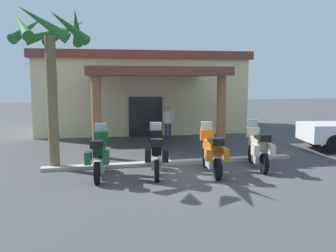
{
  "coord_description": "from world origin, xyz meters",
  "views": [
    {
      "loc": [
        -3.2,
        -11.29,
        3.05
      ],
      "look_at": [
        0.03,
        2.78,
        1.2
      ],
      "focal_mm": 39.27,
      "sensor_mm": 36.0,
      "label": 1
    }
  ],
  "objects": [
    {
      "name": "ground_plane",
      "position": [
        0.0,
        0.0,
        0.0
      ],
      "size": [
        80.0,
        80.0,
        0.0
      ],
      "primitive_type": "plane",
      "color": "#424244"
    },
    {
      "name": "motel_building",
      "position": [
        0.13,
        11.19,
        2.33
      ],
      "size": [
        12.25,
        12.72,
        4.56
      ],
      "rotation": [
        0.0,
        0.0,
        -0.04
      ],
      "color": "beige",
      "rests_on": "ground_plane"
    },
    {
      "name": "motorcycle_green",
      "position": [
        -2.78,
        0.07,
        0.7
      ],
      "size": [
        0.79,
        2.21,
        1.61
      ],
      "rotation": [
        0.0,
        0.0,
        1.44
      ],
      "color": "black",
      "rests_on": "ground_plane"
    },
    {
      "name": "motorcycle_black",
      "position": [
        -1.0,
        -0.03,
        0.7
      ],
      "size": [
        0.86,
        2.2,
        1.61
      ],
      "rotation": [
        0.0,
        0.0,
        1.39
      ],
      "color": "black",
      "rests_on": "ground_plane"
    },
    {
      "name": "motorcycle_orange",
      "position": [
        0.79,
        -0.26,
        0.7
      ],
      "size": [
        0.75,
        2.21,
        1.61
      ],
      "rotation": [
        0.0,
        0.0,
        1.46
      ],
      "color": "black",
      "rests_on": "ground_plane"
    },
    {
      "name": "motorcycle_cream",
      "position": [
        2.58,
        0.07,
        0.7
      ],
      "size": [
        0.9,
        2.19,
        1.61
      ],
      "rotation": [
        0.0,
        0.0,
        1.37
      ],
      "color": "black",
      "rests_on": "ground_plane"
    },
    {
      "name": "pedestrian",
      "position": [
        0.86,
        6.41,
        1.0
      ],
      "size": [
        0.5,
        0.32,
        1.73
      ],
      "rotation": [
        0.0,
        0.0,
        1.19
      ],
      "color": "#3F334C",
      "rests_on": "ground_plane"
    },
    {
      "name": "palm_tree_roadside",
      "position": [
        -4.21,
        1.62,
        4.06
      ],
      "size": [
        2.69,
        2.67,
        5.38
      ],
      "color": "brown",
      "rests_on": "ground_plane"
    },
    {
      "name": "curb_strip",
      "position": [
        -0.1,
        1.33,
        0.06
      ],
      "size": [
        9.15,
        0.36,
        0.12
      ],
      "primitive_type": "cube",
      "color": "#ADA89E",
      "rests_on": "ground_plane"
    }
  ]
}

